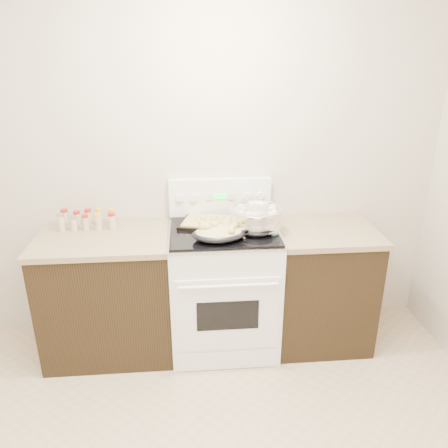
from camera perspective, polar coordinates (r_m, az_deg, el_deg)
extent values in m
cube|color=beige|center=(3.26, -6.84, 8.17)|extent=(4.00, 0.05, 2.70)
cube|color=black|center=(3.33, -14.66, -9.07)|extent=(0.90, 0.64, 0.88)
cube|color=brown|center=(3.13, -15.45, -1.79)|extent=(0.93, 0.67, 0.04)
cube|color=black|center=(3.42, 12.31, -7.98)|extent=(0.70, 0.64, 0.88)
cube|color=brown|center=(3.22, 12.96, -0.84)|extent=(0.73, 0.67, 0.04)
cube|color=white|center=(3.27, -0.08, -8.50)|extent=(0.76, 0.66, 0.92)
cube|color=white|center=(2.99, 0.49, -11.82)|extent=(0.70, 0.01, 0.55)
cube|color=black|center=(2.98, 0.50, -11.90)|extent=(0.42, 0.01, 0.22)
cylinder|color=white|center=(2.82, 0.58, -8.11)|extent=(0.65, 0.02, 0.02)
cube|color=white|center=(3.21, 0.46, -17.39)|extent=(0.70, 0.01, 0.14)
cube|color=silver|center=(3.06, -0.08, -0.94)|extent=(0.78, 0.68, 0.01)
cube|color=black|center=(3.06, -0.08, -0.73)|extent=(0.74, 0.64, 0.01)
cube|color=white|center=(3.28, -0.53, 3.59)|extent=(0.76, 0.07, 0.28)
cylinder|color=white|center=(3.22, -5.79, 3.40)|extent=(0.06, 0.02, 0.06)
cylinder|color=white|center=(3.22, -4.01, 3.46)|extent=(0.06, 0.02, 0.06)
cylinder|color=white|center=(3.25, 3.06, 3.66)|extent=(0.06, 0.02, 0.06)
cylinder|color=white|center=(3.27, 4.80, 3.70)|extent=(0.06, 0.02, 0.06)
cube|color=#19E533|center=(3.24, -0.47, 3.59)|extent=(0.09, 0.00, 0.04)
cube|color=silver|center=(3.23, -1.88, 3.54)|extent=(0.05, 0.00, 0.05)
cube|color=silver|center=(3.24, 0.95, 3.62)|extent=(0.05, 0.00, 0.05)
ellipsoid|color=silver|center=(3.01, 4.21, 0.42)|extent=(0.45, 0.45, 0.21)
cylinder|color=silver|center=(3.03, 4.17, -0.73)|extent=(0.20, 0.20, 0.01)
torus|color=silver|center=(2.98, 4.25, 1.95)|extent=(0.36, 0.36, 0.02)
cylinder|color=silver|center=(3.00, 4.22, 0.83)|extent=(0.34, 0.34, 0.12)
cylinder|color=brown|center=(2.98, 4.25, 1.73)|extent=(0.32, 0.32, 0.00)
cube|color=#FFF9BC|center=(3.05, 2.10, 2.36)|extent=(0.03, 0.03, 0.02)
cube|color=#FFF9BC|center=(3.08, 4.96, 2.47)|extent=(0.03, 0.03, 0.02)
cube|color=#FFF9BC|center=(2.99, 5.82, 1.85)|extent=(0.04, 0.04, 0.03)
cube|color=#FFF9BC|center=(3.10, 3.52, 2.68)|extent=(0.03, 0.03, 0.03)
cube|color=#FFF9BC|center=(3.05, 6.39, 2.22)|extent=(0.04, 0.04, 0.03)
cube|color=#FFF9BC|center=(2.92, 6.12, 1.35)|extent=(0.03, 0.03, 0.03)
cube|color=#FFF9BC|center=(3.02, 3.31, 2.16)|extent=(0.03, 0.03, 0.02)
cube|color=#FFF9BC|center=(2.90, 4.32, 1.30)|extent=(0.04, 0.04, 0.03)
cube|color=#FFF9BC|center=(2.93, 2.34, 1.51)|extent=(0.03, 0.03, 0.02)
cube|color=#FFF9BC|center=(3.01, 6.13, 1.95)|extent=(0.03, 0.03, 0.02)
cube|color=#FFF9BC|center=(2.94, 6.59, 1.49)|extent=(0.04, 0.04, 0.03)
cube|color=#FFF9BC|center=(3.08, 4.49, 2.50)|extent=(0.04, 0.04, 0.03)
cube|color=#FFF9BC|center=(2.96, 3.14, 1.75)|extent=(0.04, 0.04, 0.03)
cube|color=#FFF9BC|center=(2.90, 3.26, 1.32)|extent=(0.04, 0.04, 0.03)
cube|color=#FFF9BC|center=(3.06, 6.30, 2.32)|extent=(0.03, 0.03, 0.02)
cube|color=#FFF9BC|center=(2.98, 2.84, 1.86)|extent=(0.04, 0.04, 0.03)
cube|color=#FFF9BC|center=(3.01, 6.51, 1.96)|extent=(0.03, 0.03, 0.02)
ellipsoid|color=black|center=(2.86, -0.72, -1.33)|extent=(0.36, 0.26, 0.08)
ellipsoid|color=tan|center=(2.86, -0.72, -1.11)|extent=(0.33, 0.24, 0.06)
sphere|color=tan|center=(2.90, -1.50, -0.03)|extent=(0.05, 0.05, 0.05)
sphere|color=tan|center=(2.80, 0.94, -0.94)|extent=(0.05, 0.05, 0.05)
sphere|color=tan|center=(2.83, 0.95, -0.58)|extent=(0.04, 0.04, 0.04)
sphere|color=tan|center=(2.91, -2.99, 0.10)|extent=(0.04, 0.04, 0.04)
sphere|color=tan|center=(2.89, -1.23, -0.12)|extent=(0.05, 0.05, 0.05)
sphere|color=tan|center=(2.85, -2.21, -0.39)|extent=(0.05, 0.05, 0.05)
sphere|color=tan|center=(2.86, -2.81, -0.37)|extent=(0.05, 0.05, 0.05)
sphere|color=tan|center=(2.87, 1.34, -0.20)|extent=(0.04, 0.04, 0.04)
cube|color=black|center=(3.12, -1.62, 0.09)|extent=(0.50, 0.41, 0.02)
cube|color=tan|center=(3.12, -1.63, 0.30)|extent=(0.44, 0.35, 0.02)
sphere|color=tan|center=(3.11, 1.37, 0.43)|extent=(0.04, 0.04, 0.04)
sphere|color=tan|center=(3.16, -0.15, 0.85)|extent=(0.03, 0.03, 0.03)
sphere|color=tan|center=(3.13, -1.40, 0.61)|extent=(0.04, 0.04, 0.04)
sphere|color=tan|center=(3.11, 1.05, 0.49)|extent=(0.04, 0.04, 0.04)
sphere|color=tan|center=(3.14, -0.51, 0.68)|extent=(0.04, 0.04, 0.04)
sphere|color=tan|center=(3.15, -2.76, 0.75)|extent=(0.04, 0.04, 0.04)
sphere|color=tan|center=(3.08, -0.51, 0.23)|extent=(0.04, 0.04, 0.04)
sphere|color=tan|center=(3.17, -0.73, 0.90)|extent=(0.03, 0.03, 0.03)
sphere|color=tan|center=(3.05, -2.92, 0.08)|extent=(0.04, 0.04, 0.04)
sphere|color=tan|center=(3.13, -3.60, 0.55)|extent=(0.04, 0.04, 0.04)
cylinder|color=tan|center=(3.00, 1.29, -0.86)|extent=(0.12, 0.27, 0.01)
sphere|color=tan|center=(2.90, 0.66, -1.58)|extent=(0.04, 0.04, 0.04)
sphere|color=#9BE0E8|center=(2.97, 6.49, -0.79)|extent=(0.08, 0.08, 0.08)
cylinder|color=#9BE0E8|center=(3.06, 6.73, 0.43)|extent=(0.09, 0.26, 0.07)
cylinder|color=#BFB28C|center=(3.34, -20.04, 0.60)|extent=(0.05, 0.05, 0.11)
cylinder|color=#B21414|center=(3.32, -20.18, 1.65)|extent=(0.05, 0.05, 0.02)
cylinder|color=#BFB28C|center=(3.33, -18.61, 0.54)|extent=(0.05, 0.05, 0.09)
cylinder|color=#B21414|center=(3.31, -18.73, 1.44)|extent=(0.05, 0.05, 0.02)
cylinder|color=#BFB28C|center=(3.31, -17.28, 0.70)|extent=(0.05, 0.05, 0.10)
cylinder|color=#B21414|center=(3.29, -17.39, 1.70)|extent=(0.05, 0.05, 0.02)
cylinder|color=#BFB28C|center=(3.29, -15.91, 0.78)|extent=(0.04, 0.04, 0.11)
cylinder|color=gold|center=(3.27, -16.03, 1.84)|extent=(0.05, 0.05, 0.02)
cylinder|color=#BFB28C|center=(3.27, -14.42, 0.76)|extent=(0.04, 0.04, 0.11)
cylinder|color=gold|center=(3.25, -14.52, 1.80)|extent=(0.04, 0.04, 0.02)
cylinder|color=#BFB28C|center=(3.27, -20.48, 0.07)|extent=(0.05, 0.05, 0.11)
cylinder|color=#B2B2B7|center=(3.25, -20.63, 1.13)|extent=(0.05, 0.05, 0.02)
cylinder|color=#BFB28C|center=(3.25, -19.02, -0.06)|extent=(0.05, 0.05, 0.09)
cylinder|color=#B2B2B7|center=(3.23, -19.14, 0.82)|extent=(0.05, 0.05, 0.02)
cylinder|color=#BFB28C|center=(3.23, -17.60, 0.05)|extent=(0.04, 0.04, 0.10)
cylinder|color=#B21414|center=(3.21, -17.72, 1.00)|extent=(0.04, 0.04, 0.02)
cylinder|color=#BFB28C|center=(3.20, -16.08, 0.12)|extent=(0.05, 0.05, 0.10)
cylinder|color=gold|center=(3.18, -16.19, 1.14)|extent=(0.05, 0.05, 0.02)
cylinder|color=#BFB28C|center=(3.19, -14.39, 0.19)|extent=(0.05, 0.05, 0.11)
cylinder|color=#B21414|center=(3.16, -14.50, 1.24)|extent=(0.05, 0.05, 0.02)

